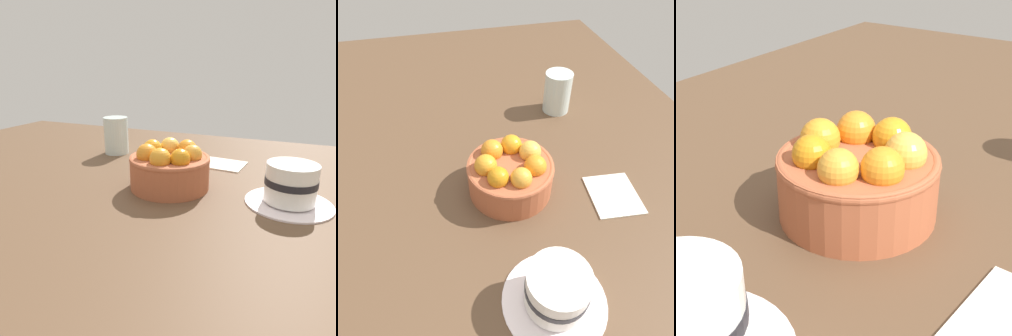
# 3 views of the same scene
# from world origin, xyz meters

# --- Properties ---
(ground_plane) EXTENTS (1.55, 0.95, 0.04)m
(ground_plane) POSITION_xyz_m (0.00, 0.00, -0.02)
(ground_plane) COLOR brown
(terracotta_bowl) EXTENTS (0.15, 0.15, 0.09)m
(terracotta_bowl) POSITION_xyz_m (0.00, -0.00, 0.04)
(terracotta_bowl) COLOR #AD5938
(terracotta_bowl) RESTS_ON ground_plane
(coffee_cup) EXTENTS (0.14, 0.14, 0.07)m
(coffee_cup) POSITION_xyz_m (-0.21, -0.01, 0.03)
(coffee_cup) COLOR white
(coffee_cup) RESTS_ON ground_plane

